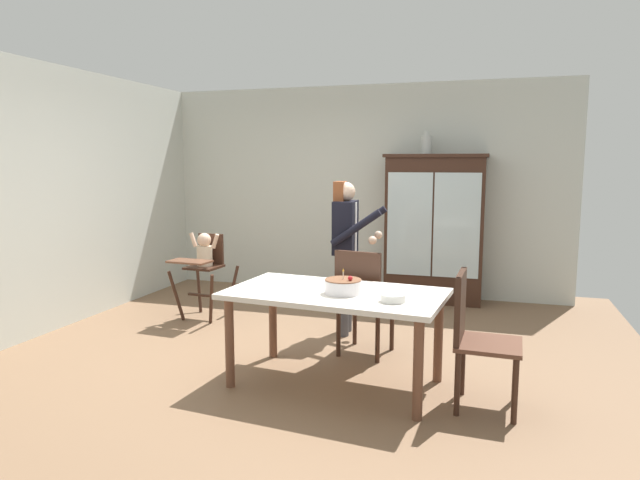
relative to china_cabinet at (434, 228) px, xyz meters
The scene contains 12 objects.
ground_plane 2.72m from the china_cabinet, 112.76° to the right, with size 6.24×6.24×0.00m, color brown.
wall_back 1.12m from the china_cabinet, 165.13° to the left, with size 5.32×0.06×2.70m, color silver.
wall_left 4.35m from the china_cabinet, 146.85° to the right, with size 0.06×5.32×2.70m, color silver.
china_cabinet is the anchor object (origin of this frame).
ceramic_vase 1.03m from the china_cabinet, behind, with size 0.13×0.13×0.27m.
high_chair_with_toddler 2.80m from the china_cabinet, 147.13° to the right, with size 0.61×0.71×0.95m.
adult_person 1.76m from the china_cabinet, 113.57° to the right, with size 0.52×0.50×1.53m.
dining_table 2.94m from the china_cabinet, 98.92° to the right, with size 1.71×1.05×0.74m.
birthday_cake 2.97m from the china_cabinet, 97.34° to the right, with size 0.28×0.28×0.19m.
serving_bowl 3.09m from the china_cabinet, 89.63° to the right, with size 0.18×0.18×0.06m, color silver.
dining_chair_far_side 2.29m from the china_cabinet, 100.15° to the right, with size 0.51×0.51×0.96m.
dining_chair_right_end 3.07m from the china_cabinet, 79.12° to the right, with size 0.46×0.46×0.96m.
Camera 1 is at (1.65, -4.52, 1.71)m, focal length 31.20 mm.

